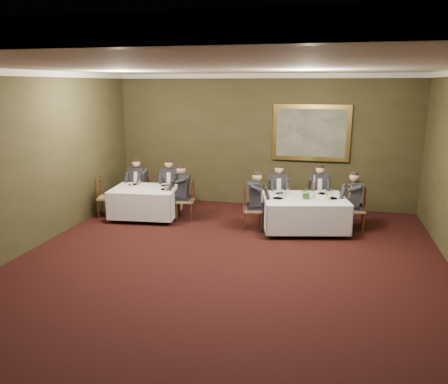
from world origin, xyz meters
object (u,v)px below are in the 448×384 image
at_px(table_second, 145,201).
at_px(chair_sec_backright, 171,199).
at_px(diner_main_backright, 318,198).
at_px(centerpiece, 307,193).
at_px(table_main, 304,211).
at_px(diner_main_endright, 356,209).
at_px(chair_sec_endright, 186,208).
at_px(diner_sec_backleft, 139,190).
at_px(chair_sec_backleft, 140,198).
at_px(chair_main_backleft, 277,207).
at_px(diner_main_endleft, 253,208).
at_px(chair_main_endright, 356,218).
at_px(painting, 311,133).
at_px(diner_main_backleft, 278,198).
at_px(diner_sec_backright, 170,191).
at_px(chair_main_backright, 317,207).
at_px(chair_sec_endleft, 107,206).
at_px(candlestick, 314,189).
at_px(chair_main_endleft, 252,218).
at_px(diner_sec_endright, 185,199).

height_order(table_second, chair_sec_backright, chair_sec_backright).
height_order(diner_main_backright, centerpiece, diner_main_backright).
bearing_deg(table_main, diner_main_endright, 12.90).
relative_size(table_main, chair_sec_endright, 2.12).
bearing_deg(diner_sec_backleft, chair_sec_backleft, -90.00).
height_order(chair_main_backleft, centerpiece, centerpiece).
relative_size(diner_main_endleft, chair_sec_backleft, 1.35).
distance_m(diner_main_endleft, diner_sec_backleft, 3.40).
distance_m(chair_main_endright, painting, 2.63).
xyz_separation_m(table_main, diner_main_endright, (1.13, 0.26, 0.06)).
bearing_deg(diner_main_backleft, chair_main_endright, 148.96).
height_order(diner_main_backleft, diner_sec_backright, same).
xyz_separation_m(diner_main_endright, diner_sec_backright, (-4.65, 0.61, 0.00)).
relative_size(diner_main_backright, diner_sec_backright, 1.00).
xyz_separation_m(table_main, diner_sec_backleft, (-4.37, 0.78, 0.06)).
height_order(chair_main_endright, chair_sec_backright, same).
xyz_separation_m(chair_main_endright, diner_sec_backleft, (-5.51, 0.52, 0.23)).
bearing_deg(chair_main_backright, diner_main_backright, 90.00).
distance_m(chair_sec_endleft, painting, 5.52).
relative_size(table_main, painting, 1.07).
bearing_deg(chair_sec_endright, chair_main_backright, -84.15).
xyz_separation_m(table_second, diner_main_backright, (4.13, 1.00, 0.06)).
bearing_deg(chair_sec_backright, chair_sec_backleft, 0.15).
distance_m(diner_main_backleft, chair_sec_endleft, 4.26).
bearing_deg(chair_sec_endleft, diner_sec_backleft, 136.18).
relative_size(chair_main_endright, chair_sec_endright, 1.00).
bearing_deg(candlestick, diner_sec_backleft, 171.40).
relative_size(diner_main_backleft, chair_sec_backleft, 1.35).
bearing_deg(candlestick, chair_sec_endleft, -178.01).
height_order(centerpiece, painting, painting).
distance_m(chair_main_endleft, diner_main_endleft, 0.23).
distance_m(table_second, centerpiece, 3.93).
distance_m(diner_main_backright, diner_sec_backleft, 4.65).
bearing_deg(table_second, chair_main_backright, 13.79).
relative_size(chair_main_backleft, diner_main_endleft, 0.74).
bearing_deg(diner_main_endleft, chair_sec_endleft, -104.79).
xyz_separation_m(diner_main_backleft, chair_sec_backleft, (-3.67, -0.01, -0.23)).
distance_m(chair_main_endright, diner_sec_backleft, 5.54).
bearing_deg(chair_sec_backright, diner_sec_backleft, 0.91).
distance_m(diner_main_endleft, chair_sec_backright, 2.66).
bearing_deg(diner_main_endleft, diner_sec_backleft, -119.91).
xyz_separation_m(diner_sec_backright, painting, (3.52, 1.01, 1.50)).
relative_size(diner_sec_endright, painting, 0.68).
bearing_deg(chair_sec_backleft, table_main, 174.54).
relative_size(table_main, diner_main_endright, 1.57).
distance_m(chair_main_endleft, diner_sec_backright, 2.64).
relative_size(chair_main_backright, chair_main_endright, 1.00).
distance_m(chair_main_endleft, candlestick, 1.53).
bearing_deg(table_second, centerpiece, -1.88).
relative_size(chair_main_endleft, diner_main_endright, 0.74).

